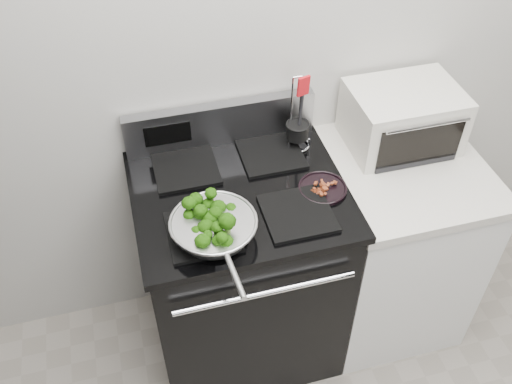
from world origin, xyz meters
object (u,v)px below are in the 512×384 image
object	(u,v)px
gas_range	(241,269)
bacon_plate	(323,186)
toaster_oven	(402,118)
utensil_holder	(297,134)
skillet	(214,227)

from	to	relation	value
gas_range	bacon_plate	world-z (taller)	gas_range
bacon_plate	toaster_oven	bearing A→B (deg)	28.16
gas_range	utensil_holder	xyz separation A→B (m)	(0.29, 0.19, 0.52)
skillet	toaster_oven	size ratio (longest dim) A/B	1.11
skillet	bacon_plate	distance (m)	0.45
gas_range	skillet	distance (m)	0.57
skillet	utensil_holder	size ratio (longest dim) A/B	1.45
gas_range	toaster_oven	bearing A→B (deg)	11.55
utensil_holder	bacon_plate	bearing A→B (deg)	-102.53
skillet	utensil_holder	world-z (taller)	utensil_holder
skillet	bacon_plate	world-z (taller)	skillet
gas_range	skillet	world-z (taller)	gas_range
skillet	gas_range	bearing A→B (deg)	51.69
skillet	bacon_plate	bearing A→B (deg)	11.92
bacon_plate	utensil_holder	bearing A→B (deg)	92.73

